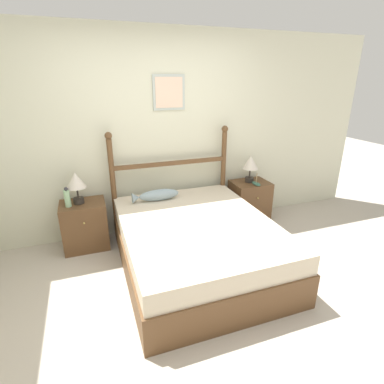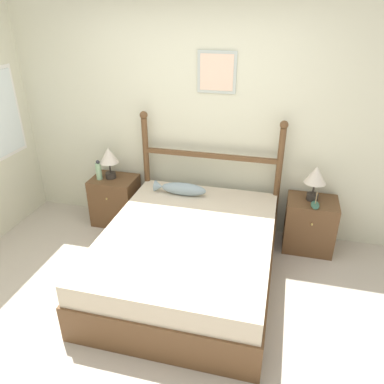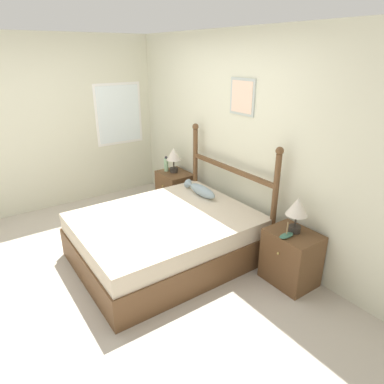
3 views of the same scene
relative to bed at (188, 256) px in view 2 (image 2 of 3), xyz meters
The scene contains 11 objects.
ground_plane 0.70m from the bed, 107.86° to the right, with size 16.00×16.00×0.00m, color #B7AD9E.
wall_back 1.51m from the bed, 100.11° to the left, with size 6.40×0.08×2.55m.
bed is the anchor object (origin of this frame).
headboard 1.08m from the bed, 90.00° to the left, with size 1.59×0.09×1.38m.
nightstand_left 1.42m from the bed, 143.29° to the left, with size 0.52×0.43×0.58m.
nightstand_right 1.42m from the bed, 36.71° to the left, with size 0.52×0.43×0.58m.
table_lamp_left 1.56m from the bed, 143.81° to the left, with size 0.22×0.22×0.38m.
table_lamp_right 1.53m from the bed, 37.67° to the left, with size 0.22×0.22×0.38m.
bottle 1.56m from the bed, 148.36° to the left, with size 0.07×0.07×0.24m.
model_boat 1.39m from the bed, 32.02° to the left, with size 0.08×0.18×0.17m.
fish_pillow 0.83m from the bed, 111.20° to the left, with size 0.58×0.13×0.14m.
Camera 2 is at (0.95, -2.19, 2.43)m, focal length 35.00 mm.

